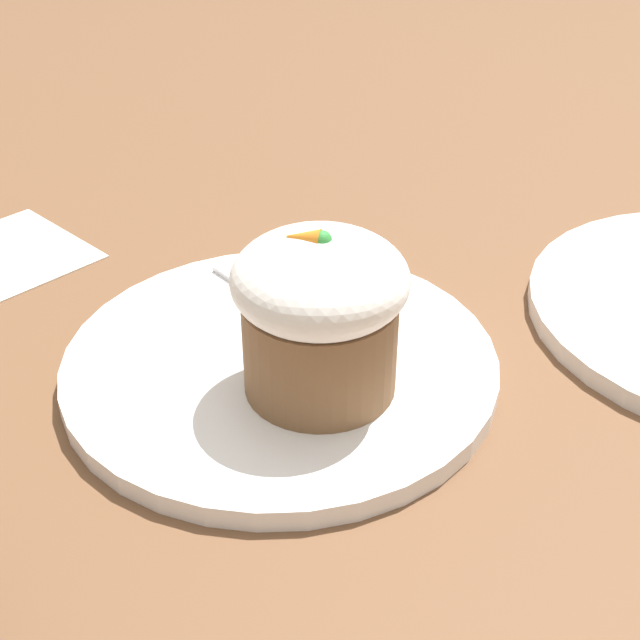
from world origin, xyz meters
name	(u,v)px	position (x,y,z in m)	size (l,w,h in m)	color
ground_plane	(281,373)	(0.00, 0.00, 0.00)	(4.00, 4.00, 0.00)	brown
dessert_plate	(280,364)	(0.00, 0.00, 0.01)	(0.26, 0.26, 0.01)	white
carrot_cake	(320,311)	(-0.03, 0.02, 0.06)	(0.10, 0.10, 0.10)	brown
spoon	(289,311)	(0.01, -0.04, 0.02)	(0.10, 0.08, 0.01)	silver
paper_napkin	(11,253)	(0.24, -0.09, 0.00)	(0.15, 0.14, 0.00)	white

